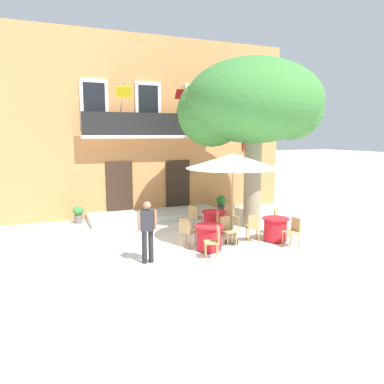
{
  "coord_description": "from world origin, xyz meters",
  "views": [
    {
      "loc": [
        -4.16,
        -10.32,
        3.41
      ],
      "look_at": [
        1.04,
        2.28,
        1.3
      ],
      "focal_mm": 34.48,
      "sensor_mm": 36.0,
      "label": 1
    }
  ],
  "objects_px": {
    "cafe_table_middle": "(275,229)",
    "cafe_chair_front_2": "(231,215)",
    "cafe_table_near_tree": "(209,237)",
    "pedestrian_near_entrance": "(147,228)",
    "cafe_chair_near_tree_1": "(227,229)",
    "ground_planter_right": "(221,203)",
    "cafe_chair_near_tree_2": "(187,230)",
    "cafe_chair_front_1": "(214,223)",
    "cafe_chair_front_0": "(194,216)",
    "cafe_umbrella": "(233,161)",
    "ground_planter_left": "(78,214)",
    "cafe_chair_middle_0": "(278,220)",
    "cafe_chair_near_tree_0": "(214,240)",
    "cafe_chair_middle_1": "(253,226)",
    "cafe_table_front": "(214,221)",
    "cafe_chair_middle_2": "(293,230)",
    "plane_tree": "(252,105)"
  },
  "relations": [
    {
      "from": "cafe_chair_near_tree_1",
      "to": "cafe_chair_front_2",
      "type": "relative_size",
      "value": 1.0
    },
    {
      "from": "cafe_chair_front_0",
      "to": "cafe_umbrella",
      "type": "xyz_separation_m",
      "value": [
        0.45,
        -1.98,
        2.08
      ]
    },
    {
      "from": "cafe_chair_near_tree_1",
      "to": "cafe_umbrella",
      "type": "bearing_deg",
      "value": 28.03
    },
    {
      "from": "ground_planter_right",
      "to": "pedestrian_near_entrance",
      "type": "xyz_separation_m",
      "value": [
        -4.84,
        -5.22,
        0.53
      ]
    },
    {
      "from": "ground_planter_left",
      "to": "cafe_table_front",
      "type": "bearing_deg",
      "value": -37.04
    },
    {
      "from": "cafe_table_near_tree",
      "to": "cafe_chair_near_tree_2",
      "type": "bearing_deg",
      "value": 130.82
    },
    {
      "from": "plane_tree",
      "to": "cafe_chair_near_tree_2",
      "type": "height_order",
      "value": "plane_tree"
    },
    {
      "from": "cafe_chair_near_tree_2",
      "to": "cafe_table_middle",
      "type": "height_order",
      "value": "cafe_chair_near_tree_2"
    },
    {
      "from": "cafe_chair_front_2",
      "to": "pedestrian_near_entrance",
      "type": "relative_size",
      "value": 0.54
    },
    {
      "from": "cafe_chair_front_0",
      "to": "ground_planter_right",
      "type": "relative_size",
      "value": 1.2
    },
    {
      "from": "cafe_chair_near_tree_0",
      "to": "ground_planter_left",
      "type": "relative_size",
      "value": 1.34
    },
    {
      "from": "cafe_table_middle",
      "to": "cafe_chair_front_2",
      "type": "xyz_separation_m",
      "value": [
        -0.64,
        1.83,
        0.14
      ]
    },
    {
      "from": "cafe_chair_near_tree_1",
      "to": "cafe_umbrella",
      "type": "distance_m",
      "value": 2.1
    },
    {
      "from": "cafe_chair_near_tree_0",
      "to": "cafe_chair_front_1",
      "type": "relative_size",
      "value": 1.0
    },
    {
      "from": "cafe_umbrella",
      "to": "cafe_chair_near_tree_2",
      "type": "bearing_deg",
      "value": 171.2
    },
    {
      "from": "cafe_chair_near_tree_2",
      "to": "cafe_chair_front_1",
      "type": "relative_size",
      "value": 1.0
    },
    {
      "from": "cafe_table_front",
      "to": "cafe_chair_near_tree_1",
      "type": "bearing_deg",
      "value": -101.28
    },
    {
      "from": "cafe_table_middle",
      "to": "cafe_chair_middle_0",
      "type": "xyz_separation_m",
      "value": [
        0.51,
        0.56,
        0.14
      ]
    },
    {
      "from": "cafe_chair_middle_2",
      "to": "cafe_chair_front_0",
      "type": "xyz_separation_m",
      "value": [
        -2.03,
        2.99,
        0.0
      ]
    },
    {
      "from": "cafe_table_near_tree",
      "to": "cafe_chair_middle_1",
      "type": "xyz_separation_m",
      "value": [
        1.68,
        0.25,
        0.14
      ]
    },
    {
      "from": "cafe_table_front",
      "to": "cafe_chair_near_tree_2",
      "type": "bearing_deg",
      "value": -141.39
    },
    {
      "from": "cafe_chair_near_tree_0",
      "to": "cafe_chair_near_tree_2",
      "type": "height_order",
      "value": "same"
    },
    {
      "from": "plane_tree",
      "to": "cafe_chair_near_tree_0",
      "type": "bearing_deg",
      "value": -135.2
    },
    {
      "from": "cafe_chair_middle_1",
      "to": "cafe_chair_front_2",
      "type": "height_order",
      "value": "same"
    },
    {
      "from": "cafe_table_near_tree",
      "to": "pedestrian_near_entrance",
      "type": "xyz_separation_m",
      "value": [
        -1.98,
        -0.36,
        0.56
      ]
    },
    {
      "from": "cafe_chair_front_1",
      "to": "cafe_umbrella",
      "type": "relative_size",
      "value": 0.31
    },
    {
      "from": "cafe_chair_middle_2",
      "to": "pedestrian_near_entrance",
      "type": "height_order",
      "value": "pedestrian_near_entrance"
    },
    {
      "from": "cafe_chair_near_tree_0",
      "to": "cafe_chair_middle_2",
      "type": "height_order",
      "value": "same"
    },
    {
      "from": "cafe_chair_near_tree_1",
      "to": "cafe_chair_near_tree_2",
      "type": "relative_size",
      "value": 1.0
    },
    {
      "from": "cafe_table_middle",
      "to": "ground_planter_left",
      "type": "relative_size",
      "value": 1.27
    },
    {
      "from": "cafe_umbrella",
      "to": "ground_planter_left",
      "type": "relative_size",
      "value": 4.26
    },
    {
      "from": "cafe_table_near_tree",
      "to": "cafe_table_middle",
      "type": "relative_size",
      "value": 1.0
    },
    {
      "from": "plane_tree",
      "to": "cafe_table_front",
      "type": "height_order",
      "value": "plane_tree"
    },
    {
      "from": "cafe_chair_middle_0",
      "to": "cafe_chair_front_1",
      "type": "relative_size",
      "value": 1.0
    },
    {
      "from": "cafe_chair_middle_0",
      "to": "pedestrian_near_entrance",
      "type": "bearing_deg",
      "value": -168.53
    },
    {
      "from": "cafe_chair_near_tree_1",
      "to": "cafe_table_front",
      "type": "height_order",
      "value": "cafe_chair_near_tree_1"
    },
    {
      "from": "cafe_chair_middle_2",
      "to": "ground_planter_left",
      "type": "height_order",
      "value": "cafe_chair_middle_2"
    },
    {
      "from": "cafe_table_front",
      "to": "cafe_chair_middle_0",
      "type": "bearing_deg",
      "value": -31.42
    },
    {
      "from": "cafe_umbrella",
      "to": "cafe_chair_front_2",
      "type": "bearing_deg",
      "value": 62.38
    },
    {
      "from": "cafe_chair_near_tree_2",
      "to": "cafe_table_front",
      "type": "relative_size",
      "value": 1.05
    },
    {
      "from": "plane_tree",
      "to": "pedestrian_near_entrance",
      "type": "height_order",
      "value": "plane_tree"
    },
    {
      "from": "cafe_chair_near_tree_1",
      "to": "cafe_chair_middle_2",
      "type": "height_order",
      "value": "same"
    },
    {
      "from": "cafe_chair_front_0",
      "to": "cafe_chair_front_1",
      "type": "height_order",
      "value": "same"
    },
    {
      "from": "cafe_table_middle",
      "to": "ground_planter_right",
      "type": "height_order",
      "value": "cafe_table_middle"
    },
    {
      "from": "cafe_chair_middle_0",
      "to": "cafe_chair_middle_1",
      "type": "bearing_deg",
      "value": -162.77
    },
    {
      "from": "cafe_table_near_tree",
      "to": "cafe_chair_middle_2",
      "type": "relative_size",
      "value": 0.95
    },
    {
      "from": "cafe_chair_near_tree_0",
      "to": "cafe_chair_near_tree_2",
      "type": "bearing_deg",
      "value": 103.53
    },
    {
      "from": "cafe_table_near_tree",
      "to": "cafe_chair_near_tree_1",
      "type": "xyz_separation_m",
      "value": [
        0.72,
        0.22,
        0.14
      ]
    },
    {
      "from": "cafe_chair_near_tree_2",
      "to": "cafe_chair_front_0",
      "type": "height_order",
      "value": "same"
    },
    {
      "from": "cafe_table_near_tree",
      "to": "cafe_table_front",
      "type": "relative_size",
      "value": 1.0
    }
  ]
}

